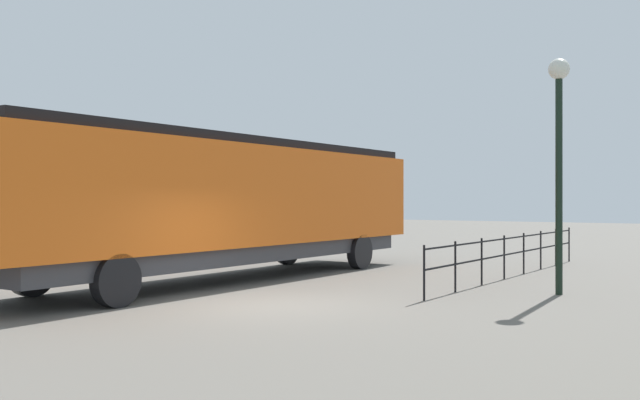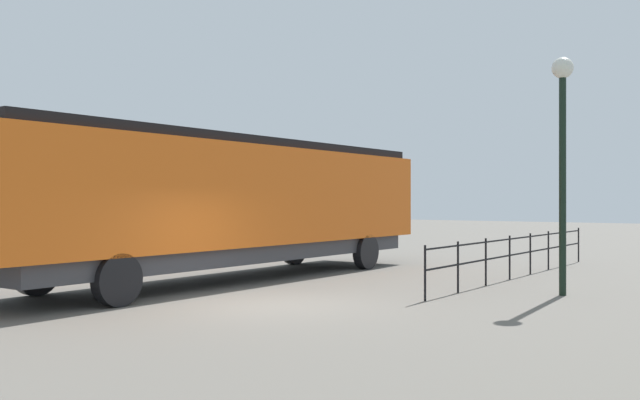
# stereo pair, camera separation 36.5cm
# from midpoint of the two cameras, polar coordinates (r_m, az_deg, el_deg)

# --- Properties ---
(ground_plane) EXTENTS (120.00, 120.00, 0.00)m
(ground_plane) POSITION_cam_midpoint_polar(r_m,az_deg,el_deg) (14.73, -4.99, -8.54)
(ground_plane) COLOR #666059
(locomotive) EXTENTS (3.18, 15.12, 3.85)m
(locomotive) POSITION_cam_midpoint_polar(r_m,az_deg,el_deg) (19.71, -7.28, -0.03)
(locomotive) COLOR orange
(locomotive) RESTS_ON ground_plane
(lamp_post) EXTENTS (0.49, 0.49, 5.46)m
(lamp_post) POSITION_cam_midpoint_polar(r_m,az_deg,el_deg) (17.14, 18.25, 5.41)
(lamp_post) COLOR black
(lamp_post) RESTS_ON ground_plane
(platform_fence) EXTENTS (0.05, 11.91, 1.21)m
(platform_fence) POSITION_cam_midpoint_polar(r_m,az_deg,el_deg) (20.87, 15.01, -3.87)
(platform_fence) COLOR black
(platform_fence) RESTS_ON ground_plane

